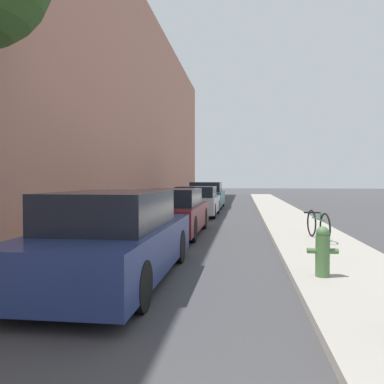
{
  "coord_description": "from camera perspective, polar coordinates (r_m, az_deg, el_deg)",
  "views": [
    {
      "loc": [
        1.16,
        0.86,
        1.57
      ],
      "look_at": [
        -0.26,
        11.72,
        1.24
      ],
      "focal_mm": 36.94,
      "sensor_mm": 36.0,
      "label": 1
    }
  ],
  "objects": [
    {
      "name": "ground_plane",
      "position": [
        15.27,
        3.05,
        -4.17
      ],
      "size": [
        120.0,
        120.0,
        0.0
      ],
      "primitive_type": "plane",
      "color": "#3D3D3F"
    },
    {
      "name": "sidewalk_left",
      "position": [
        15.75,
        -7.55,
        -3.78
      ],
      "size": [
        2.0,
        52.0,
        0.12
      ],
      "color": "#9E998E",
      "rests_on": "ground"
    },
    {
      "name": "sidewalk_right",
      "position": [
        15.32,
        13.96,
        -3.97
      ],
      "size": [
        2.0,
        52.0,
        0.12
      ],
      "color": "#9E998E",
      "rests_on": "ground"
    },
    {
      "name": "building_facade_left",
      "position": [
        16.55,
        -12.32,
        15.4
      ],
      "size": [
        0.7,
        52.0,
        10.98
      ],
      "color": "tan",
      "rests_on": "ground"
    },
    {
      "name": "parked_car_navy",
      "position": [
        6.28,
        -11.07,
        -6.65
      ],
      "size": [
        1.7,
        4.57,
        1.4
      ],
      "color": "black",
      "rests_on": "ground"
    },
    {
      "name": "parked_car_maroon",
      "position": [
        11.4,
        -2.94,
        -2.95
      ],
      "size": [
        1.73,
        4.52,
        1.32
      ],
      "color": "black",
      "rests_on": "ground"
    },
    {
      "name": "parked_car_silver",
      "position": [
        17.34,
        0.73,
        -1.39
      ],
      "size": [
        1.8,
        4.2,
        1.29
      ],
      "color": "black",
      "rests_on": "ground"
    },
    {
      "name": "parked_car_teal",
      "position": [
        22.27,
        2.13,
        -0.52
      ],
      "size": [
        1.84,
        4.46,
        1.45
      ],
      "color": "black",
      "rests_on": "ground"
    },
    {
      "name": "fire_hydrant",
      "position": [
        6.3,
        18.34,
        -8.06
      ],
      "size": [
        0.45,
        0.21,
        0.76
      ],
      "color": "#47703D",
      "rests_on": "sidewalk_right"
    },
    {
      "name": "bicycle",
      "position": [
        10.17,
        17.72,
        -4.54
      ],
      "size": [
        0.44,
        1.67,
        0.69
      ],
      "rotation": [
        0.0,
        0.0,
        0.14
      ],
      "color": "black",
      "rests_on": "sidewalk_right"
    }
  ]
}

